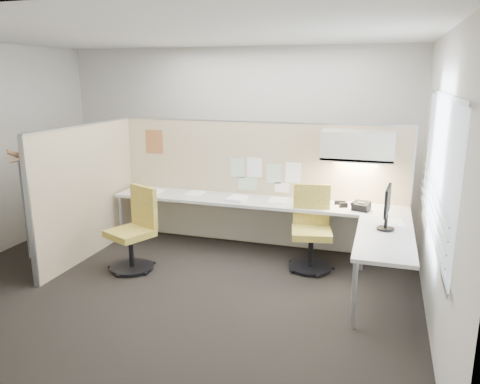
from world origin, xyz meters
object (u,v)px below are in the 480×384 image
(desk, at_px, (277,214))
(chair_right, at_px, (311,231))
(phone, at_px, (361,206))
(monitor, at_px, (387,205))
(chair_left, at_px, (135,232))

(desk, bearing_deg, chair_right, -22.20)
(desk, height_order, chair_right, chair_right)
(desk, distance_m, phone, 1.08)
(phone, bearing_deg, desk, -160.36)
(desk, xyz_separation_m, monitor, (1.37, -0.65, 0.41))
(chair_left, relative_size, chair_right, 1.00)
(chair_left, relative_size, monitor, 2.14)
(chair_right, distance_m, phone, 0.70)
(monitor, bearing_deg, chair_right, 67.63)
(monitor, bearing_deg, phone, 27.99)
(desk, distance_m, chair_right, 0.54)
(chair_right, relative_size, phone, 4.06)
(monitor, relative_size, phone, 1.89)
(chair_right, xyz_separation_m, monitor, (0.88, -0.45, 0.53))
(phone, bearing_deg, monitor, -50.74)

